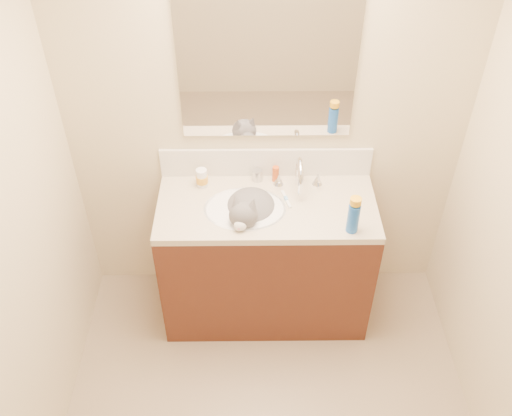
{
  "coord_description": "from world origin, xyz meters",
  "views": [
    {
      "loc": [
        -0.08,
        -1.37,
        2.89
      ],
      "look_at": [
        -0.06,
        0.92,
        0.88
      ],
      "focal_mm": 40.0,
      "sensor_mm": 36.0,
      "label": 1
    }
  ],
  "objects_px": {
    "cat": "(250,212)",
    "silver_jar": "(257,175)",
    "vanity_cabinet": "(266,262)",
    "spray_can": "(353,218)",
    "pill_bottle": "(202,178)",
    "amber_bottle": "(276,174)",
    "faucet": "(299,176)",
    "basin": "(245,218)"
  },
  "relations": [
    {
      "from": "cat",
      "to": "amber_bottle",
      "type": "bearing_deg",
      "value": 73.67
    },
    {
      "from": "basin",
      "to": "faucet",
      "type": "height_order",
      "value": "faucet"
    },
    {
      "from": "cat",
      "to": "spray_can",
      "type": "relative_size",
      "value": 2.58
    },
    {
      "from": "pill_bottle",
      "to": "spray_can",
      "type": "xyz_separation_m",
      "value": [
        0.79,
        -0.37,
        0.03
      ]
    },
    {
      "from": "faucet",
      "to": "vanity_cabinet",
      "type": "bearing_deg",
      "value": -142.71
    },
    {
      "from": "vanity_cabinet",
      "to": "pill_bottle",
      "type": "xyz_separation_m",
      "value": [
        -0.36,
        0.17,
        0.51
      ]
    },
    {
      "from": "vanity_cabinet",
      "to": "spray_can",
      "type": "height_order",
      "value": "spray_can"
    },
    {
      "from": "amber_bottle",
      "to": "silver_jar",
      "type": "bearing_deg",
      "value": 175.55
    },
    {
      "from": "pill_bottle",
      "to": "spray_can",
      "type": "bearing_deg",
      "value": -25.26
    },
    {
      "from": "pill_bottle",
      "to": "amber_bottle",
      "type": "distance_m",
      "value": 0.42
    },
    {
      "from": "amber_bottle",
      "to": "spray_can",
      "type": "height_order",
      "value": "spray_can"
    },
    {
      "from": "vanity_cabinet",
      "to": "pill_bottle",
      "type": "relative_size",
      "value": 10.82
    },
    {
      "from": "cat",
      "to": "silver_jar",
      "type": "relative_size",
      "value": 6.49
    },
    {
      "from": "basin",
      "to": "pill_bottle",
      "type": "relative_size",
      "value": 4.06
    },
    {
      "from": "vanity_cabinet",
      "to": "faucet",
      "type": "bearing_deg",
      "value": 37.29
    },
    {
      "from": "cat",
      "to": "silver_jar",
      "type": "distance_m",
      "value": 0.26
    },
    {
      "from": "faucet",
      "to": "pill_bottle",
      "type": "distance_m",
      "value": 0.54
    },
    {
      "from": "faucet",
      "to": "spray_can",
      "type": "height_order",
      "value": "faucet"
    },
    {
      "from": "basin",
      "to": "amber_bottle",
      "type": "xyz_separation_m",
      "value": [
        0.17,
        0.24,
        0.12
      ]
    },
    {
      "from": "faucet",
      "to": "amber_bottle",
      "type": "bearing_deg",
      "value": 149.93
    },
    {
      "from": "pill_bottle",
      "to": "spray_can",
      "type": "distance_m",
      "value": 0.88
    },
    {
      "from": "spray_can",
      "to": "silver_jar",
      "type": "bearing_deg",
      "value": 138.7
    },
    {
      "from": "basin",
      "to": "vanity_cabinet",
      "type": "bearing_deg",
      "value": 14.04
    },
    {
      "from": "vanity_cabinet",
      "to": "silver_jar",
      "type": "height_order",
      "value": "silver_jar"
    },
    {
      "from": "cat",
      "to": "spray_can",
      "type": "distance_m",
      "value": 0.57
    },
    {
      "from": "faucet",
      "to": "pill_bottle",
      "type": "bearing_deg",
      "value": 176.68
    },
    {
      "from": "faucet",
      "to": "silver_jar",
      "type": "height_order",
      "value": "faucet"
    },
    {
      "from": "vanity_cabinet",
      "to": "spray_can",
      "type": "xyz_separation_m",
      "value": [
        0.43,
        -0.21,
        0.53
      ]
    },
    {
      "from": "spray_can",
      "to": "amber_bottle",
      "type": "bearing_deg",
      "value": 132.3
    },
    {
      "from": "amber_bottle",
      "to": "vanity_cabinet",
      "type": "bearing_deg",
      "value": -104.33
    },
    {
      "from": "faucet",
      "to": "cat",
      "type": "bearing_deg",
      "value": -148.96
    },
    {
      "from": "pill_bottle",
      "to": "silver_jar",
      "type": "bearing_deg",
      "value": 9.11
    },
    {
      "from": "pill_bottle",
      "to": "amber_bottle",
      "type": "xyz_separation_m",
      "value": [
        0.42,
        0.04,
        -0.01
      ]
    },
    {
      "from": "silver_jar",
      "to": "cat",
      "type": "bearing_deg",
      "value": -99.84
    },
    {
      "from": "spray_can",
      "to": "cat",
      "type": "bearing_deg",
      "value": 161.2
    },
    {
      "from": "vanity_cabinet",
      "to": "basin",
      "type": "distance_m",
      "value": 0.4
    },
    {
      "from": "vanity_cabinet",
      "to": "faucet",
      "type": "distance_m",
      "value": 0.58
    },
    {
      "from": "spray_can",
      "to": "vanity_cabinet",
      "type": "bearing_deg",
      "value": 154.51
    },
    {
      "from": "basin",
      "to": "cat",
      "type": "distance_m",
      "value": 0.05
    },
    {
      "from": "silver_jar",
      "to": "amber_bottle",
      "type": "height_order",
      "value": "amber_bottle"
    },
    {
      "from": "silver_jar",
      "to": "basin",
      "type": "bearing_deg",
      "value": -105.62
    },
    {
      "from": "pill_bottle",
      "to": "amber_bottle",
      "type": "bearing_deg",
      "value": 5.74
    }
  ]
}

